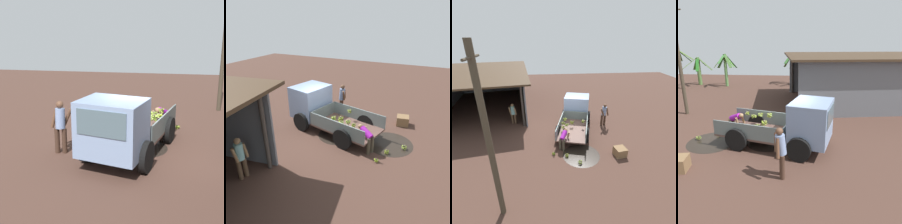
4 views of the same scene
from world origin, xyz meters
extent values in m
plane|color=#462E25|center=(0.00, 0.00, 0.00)|extent=(36.00, 36.00, 0.00)
cylinder|color=black|center=(-0.49, -0.29, 0.00)|extent=(1.84, 1.84, 0.01)
cylinder|color=black|center=(-2.89, -0.53, 0.00)|extent=(2.05, 2.05, 0.01)
cube|color=brown|center=(-0.94, -0.34, 0.49)|extent=(3.30, 2.43, 0.08)
cube|color=slate|center=(-0.73, 0.49, 0.83)|extent=(2.88, 0.77, 0.60)
cube|color=slate|center=(-1.15, -1.17, 0.83)|extent=(2.88, 0.77, 0.60)
cube|color=slate|center=(0.47, -0.70, 0.83)|extent=(0.48, 1.72, 0.60)
cube|color=#7B92B7|center=(1.29, -0.91, 1.23)|extent=(1.78, 2.02, 1.55)
cube|color=#4C606B|center=(1.98, -1.08, 1.54)|extent=(0.37, 1.35, 0.68)
cylinder|color=black|center=(1.31, 0.03, 0.45)|extent=(0.93, 0.44, 0.90)
cylinder|color=black|center=(0.86, -1.74, 0.45)|extent=(0.93, 0.44, 0.90)
cylinder|color=black|center=(-1.15, 0.65, 0.45)|extent=(0.93, 0.44, 0.90)
cylinder|color=black|center=(-1.60, -1.12, 0.45)|extent=(0.93, 0.44, 0.90)
sphere|color=brown|center=(-1.17, 0.10, 1.06)|extent=(0.08, 0.08, 0.08)
cylinder|color=olive|center=(-1.17, 0.15, 0.98)|extent=(0.15, 0.06, 0.17)
cylinder|color=#88A634|center=(-1.22, 0.16, 1.01)|extent=(0.16, 0.16, 0.12)
cylinder|color=olive|center=(-1.23, 0.10, 0.99)|extent=(0.06, 0.16, 0.16)
cylinder|color=olive|center=(-1.22, 0.04, 1.02)|extent=(0.17, 0.15, 0.10)
cylinder|color=olive|center=(-1.15, 0.04, 1.01)|extent=(0.18, 0.10, 0.13)
cylinder|color=olive|center=(-1.10, 0.07, 1.02)|extent=(0.11, 0.19, 0.10)
cylinder|color=olive|center=(-1.12, 0.14, 1.00)|extent=(0.12, 0.17, 0.15)
sphere|color=brown|center=(-1.52, 0.36, 1.10)|extent=(0.07, 0.07, 0.07)
cylinder|color=olive|center=(-1.50, 0.30, 1.04)|extent=(0.17, 0.09, 0.13)
cylinder|color=#91B131|center=(-1.47, 0.35, 1.03)|extent=(0.06, 0.14, 0.16)
cylinder|color=olive|center=(-1.49, 0.39, 1.03)|extent=(0.12, 0.12, 0.16)
cylinder|color=olive|center=(-1.53, 0.41, 1.04)|extent=(0.16, 0.07, 0.14)
cylinder|color=olive|center=(-1.59, 0.37, 1.05)|extent=(0.08, 0.18, 0.11)
cylinder|color=olive|center=(-1.55, 0.33, 1.03)|extent=(0.12, 0.12, 0.16)
sphere|color=brown|center=(-0.79, -1.00, 1.07)|extent=(0.09, 0.09, 0.09)
cylinder|color=olive|center=(-0.82, -1.04, 0.99)|extent=(0.14, 0.12, 0.17)
cylinder|color=#9CAF3D|center=(-0.77, -1.05, 0.99)|extent=(0.15, 0.11, 0.17)
cylinder|color=olive|center=(-0.74, -1.01, 0.99)|extent=(0.07, 0.15, 0.17)
cylinder|color=olive|center=(-0.76, -0.94, 1.01)|extent=(0.17, 0.13, 0.13)
cylinder|color=olive|center=(-0.81, -0.96, 0.99)|extent=(0.16, 0.10, 0.16)
cylinder|color=olive|center=(-0.84, -0.99, 0.99)|extent=(0.07, 0.15, 0.17)
sphere|color=brown|center=(-0.64, -0.29, 0.95)|extent=(0.09, 0.09, 0.09)
cylinder|color=olive|center=(-0.70, -0.33, 0.86)|extent=(0.13, 0.18, 0.20)
cylinder|color=#95B232|center=(-0.64, -0.37, 0.87)|extent=(0.21, 0.05, 0.18)
cylinder|color=olive|center=(-0.56, -0.32, 0.87)|extent=(0.12, 0.21, 0.17)
cylinder|color=olive|center=(-0.59, -0.26, 0.85)|extent=(0.13, 0.17, 0.21)
cylinder|color=olive|center=(-0.66, -0.22, 0.87)|extent=(0.21, 0.08, 0.18)
cylinder|color=olive|center=(-0.70, -0.25, 0.86)|extent=(0.15, 0.19, 0.19)
sphere|color=#4B4431|center=(-0.49, 0.14, 1.13)|extent=(0.09, 0.09, 0.09)
cylinder|color=olive|center=(-0.51, 0.09, 1.05)|extent=(0.17, 0.09, 0.19)
cylinder|color=#91A649|center=(-0.46, 0.07, 1.07)|extent=(0.20, 0.14, 0.15)
cylinder|color=olive|center=(-0.44, 0.14, 1.05)|extent=(0.06, 0.16, 0.19)
cylinder|color=olive|center=(-0.44, 0.17, 1.05)|extent=(0.14, 0.17, 0.18)
cylinder|color=#98AD43|center=(-0.50, 0.19, 1.04)|extent=(0.17, 0.08, 0.19)
cylinder|color=#8EAE30|center=(-0.54, 0.19, 1.06)|extent=(0.16, 0.18, 0.17)
cylinder|color=olive|center=(-0.56, 0.13, 1.06)|extent=(0.09, 0.19, 0.17)
sphere|color=brown|center=(-0.93, 0.31, 1.06)|extent=(0.08, 0.08, 0.08)
cylinder|color=#889C41|center=(-0.88, 0.30, 1.00)|extent=(0.08, 0.15, 0.16)
cylinder|color=#97A826|center=(-0.88, 0.35, 1.02)|extent=(0.15, 0.16, 0.10)
cylinder|color=olive|center=(-0.92, 0.35, 0.99)|extent=(0.14, 0.07, 0.16)
cylinder|color=#A1B131|center=(-0.95, 0.35, 0.99)|extent=(0.15, 0.11, 0.16)
cylinder|color=olive|center=(-0.99, 0.31, 1.01)|extent=(0.07, 0.17, 0.13)
cylinder|color=olive|center=(-0.99, 0.27, 1.02)|extent=(0.13, 0.17, 0.12)
cylinder|color=#95B04C|center=(-0.94, 0.25, 1.01)|extent=(0.17, 0.08, 0.14)
cylinder|color=olive|center=(-0.91, 0.26, 1.00)|extent=(0.16, 0.12, 0.15)
cylinder|color=#403629|center=(-5.94, 3.00, 3.04)|extent=(0.20, 0.20, 6.08)
cylinder|color=#3C281E|center=(0.41, -2.83, 0.41)|extent=(0.18, 0.18, 0.82)
cylinder|color=#3C281E|center=(0.37, -2.61, 0.41)|extent=(0.18, 0.18, 0.82)
cylinder|color=#798DB7|center=(0.36, -2.72, 1.13)|extent=(0.40, 0.36, 0.66)
sphere|color=brown|center=(0.33, -2.73, 1.57)|extent=(0.23, 0.23, 0.23)
cylinder|color=brown|center=(0.30, -2.94, 1.11)|extent=(0.15, 0.27, 0.61)
cylinder|color=brown|center=(0.19, -2.55, 1.12)|extent=(0.16, 0.35, 0.60)
cylinder|color=#453E30|center=(-2.28, 0.59, 0.36)|extent=(0.19, 0.19, 0.72)
cylinder|color=#453E30|center=(-2.37, 0.41, 0.36)|extent=(0.19, 0.19, 0.72)
cylinder|color=purple|center=(-2.09, 0.38, 0.83)|extent=(0.68, 0.52, 0.46)
sphere|color=#8C6746|center=(-1.77, 0.22, 0.98)|extent=(0.20, 0.20, 0.20)
cylinder|color=#8C6746|center=(-1.75, 0.41, 0.66)|extent=(0.19, 0.25, 0.54)
cylinder|color=#8C6746|center=(-1.92, 0.09, 0.66)|extent=(0.18, 0.23, 0.54)
sphere|color=#433D2C|center=(-3.56, -0.35, 0.15)|extent=(0.07, 0.07, 0.07)
cylinder|color=olive|center=(-3.63, -0.35, 0.11)|extent=(0.05, 0.18, 0.10)
cylinder|color=olive|center=(-3.62, -0.40, 0.11)|extent=(0.13, 0.16, 0.11)
cylinder|color=olive|center=(-3.56, -0.42, 0.09)|extent=(0.16, 0.03, 0.13)
cylinder|color=olive|center=(-3.51, -0.41, 0.11)|extent=(0.15, 0.14, 0.10)
cylinder|color=#93B041|center=(-3.49, -0.35, 0.11)|extent=(0.04, 0.18, 0.10)
cylinder|color=olive|center=(-3.50, -0.31, 0.11)|extent=(0.13, 0.16, 0.10)
cylinder|color=#89A73A|center=(-3.55, -0.30, 0.08)|extent=(0.14, 0.05, 0.16)
cylinder|color=#8AA835|center=(-3.60, -0.32, 0.09)|extent=(0.12, 0.14, 0.14)
sphere|color=#433D2C|center=(-2.73, 0.99, 0.13)|extent=(0.07, 0.07, 0.07)
cylinder|color=#5F7218|center=(-2.75, 1.03, 0.08)|extent=(0.13, 0.10, 0.12)
cylinder|color=olive|center=(-2.77, 0.98, 0.07)|extent=(0.05, 0.12, 0.13)
cylinder|color=olive|center=(-2.77, 0.95, 0.09)|extent=(0.13, 0.13, 0.10)
cylinder|color=olive|center=(-2.72, 0.95, 0.07)|extent=(0.13, 0.08, 0.13)
cylinder|color=olive|center=(-2.70, 0.97, 0.07)|extent=(0.09, 0.12, 0.14)
cylinder|color=#83A827|center=(-2.68, 1.02, 0.10)|extent=(0.11, 0.14, 0.09)
cylinder|color=olive|center=(-2.72, 1.03, 0.08)|extent=(0.14, 0.06, 0.12)
sphere|color=brown|center=(-2.96, 0.27, 0.16)|extent=(0.07, 0.07, 0.07)
cylinder|color=olive|center=(-2.93, 0.33, 0.10)|extent=(0.17, 0.09, 0.13)
cylinder|color=olive|center=(-2.98, 0.31, 0.08)|extent=(0.13, 0.09, 0.16)
cylinder|color=olive|center=(-3.01, 0.28, 0.09)|extent=(0.06, 0.15, 0.15)
cylinder|color=olive|center=(-3.00, 0.24, 0.09)|extent=(0.12, 0.14, 0.15)
cylinder|color=olive|center=(-2.96, 0.21, 0.10)|extent=(0.16, 0.04, 0.14)
cylinder|color=#98AA2A|center=(-2.92, 0.24, 0.08)|extent=(0.10, 0.13, 0.16)
cylinder|color=olive|center=(-2.91, 0.28, 0.08)|extent=(0.06, 0.14, 0.16)
cube|color=brown|center=(-3.09, -2.64, 0.24)|extent=(0.67, 0.67, 0.47)
camera|label=1|loc=(9.24, 0.51, 3.88)|focal=50.00mm
camera|label=2|loc=(-4.29, 7.89, 5.22)|focal=35.00mm
camera|label=3|loc=(-10.58, 1.13, 6.18)|focal=28.00mm
camera|label=4|loc=(1.16, -8.64, 4.14)|focal=35.00mm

